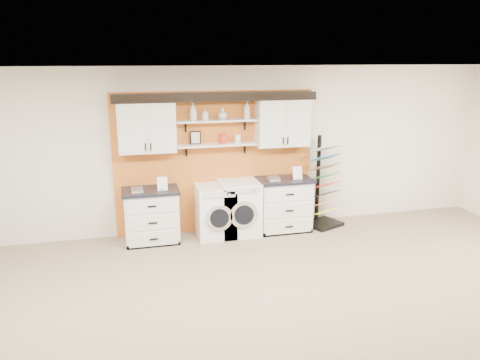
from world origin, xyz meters
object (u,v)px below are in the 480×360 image
object	(u,v)px
base_cabinet_left	(152,215)
base_cabinet_right	(283,204)
washer	(215,211)
dryer	(239,208)
sample_rack	(323,197)

from	to	relation	value
base_cabinet_left	base_cabinet_right	size ratio (longest dim) A/B	0.96
base_cabinet_left	washer	bearing A→B (deg)	-0.18
base_cabinet_right	dryer	size ratio (longest dim) A/B	1.02
dryer	base_cabinet_left	bearing A→B (deg)	179.87
dryer	base_cabinet_right	bearing A→B (deg)	0.24
base_cabinet_right	dryer	distance (m)	0.80
base_cabinet_left	sample_rack	xyz separation A→B (m)	(3.02, 0.03, 0.08)
washer	base_cabinet_left	bearing A→B (deg)	179.82
base_cabinet_right	sample_rack	world-z (taller)	sample_rack
base_cabinet_left	dryer	size ratio (longest dim) A/B	0.98
washer	dryer	distance (m)	0.41
base_cabinet_right	dryer	world-z (taller)	base_cabinet_right
base_cabinet_left	dryer	bearing A→B (deg)	-0.13
base_cabinet_right	washer	size ratio (longest dim) A/B	1.08
sample_rack	dryer	bearing A→B (deg)	157.71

